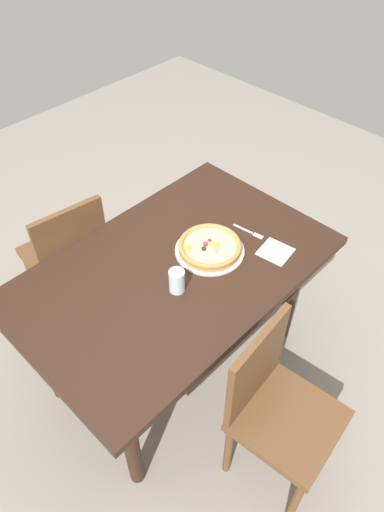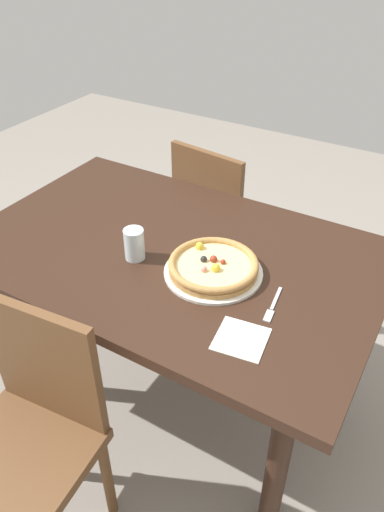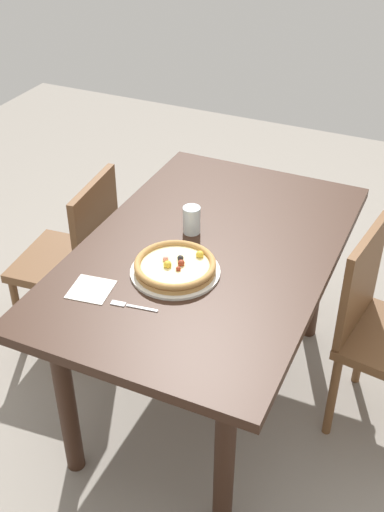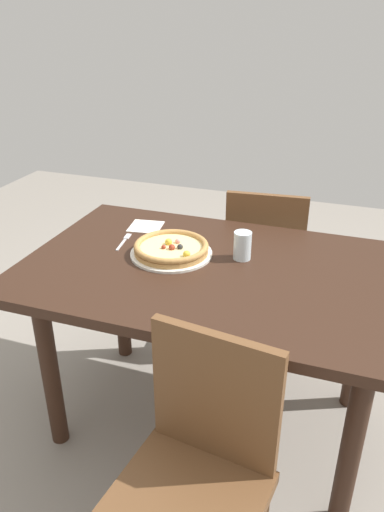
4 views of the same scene
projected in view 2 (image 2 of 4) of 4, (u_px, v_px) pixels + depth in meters
ground_plane at (176, 391)px, 2.16m from camera, size 6.00×6.00×0.00m
dining_table at (173, 272)px, 1.77m from camera, size 1.44×0.92×0.77m
chair_near at (220, 218)px, 2.41m from camera, size 0.45×0.45×0.88m
chair_far at (30, 434)px, 1.44m from camera, size 0.44×0.44×0.88m
plate at (213, 272)px, 1.60m from camera, size 0.32×0.32×0.01m
pizza at (213, 266)px, 1.58m from camera, size 0.29×0.29×0.05m
fork at (272, 307)px, 1.47m from camera, size 0.04×0.17×0.00m
drinking_glass at (134, 244)px, 1.64m from camera, size 0.07×0.07×0.11m
napkin at (241, 339)px, 1.36m from camera, size 0.16×0.16×0.00m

